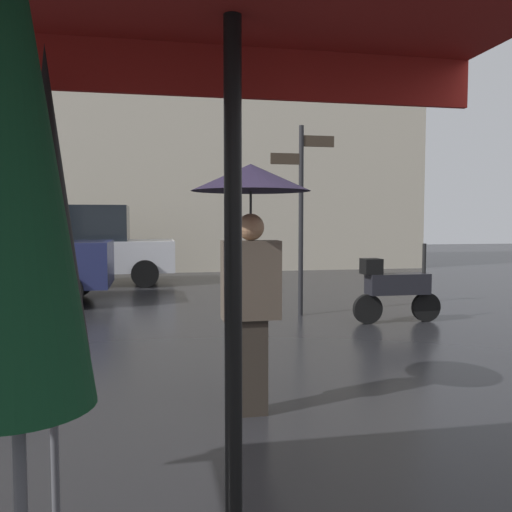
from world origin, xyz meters
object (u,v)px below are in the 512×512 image
(pedestrian_with_umbrella, at_px, (251,221))
(street_signpost, at_px, (301,202))
(folded_patio_umbrella_near, at_px, (49,230))
(folded_patio_umbrella_far, at_px, (11,159))
(parked_car_left, at_px, (88,245))
(parked_scooter, at_px, (395,287))

(pedestrian_with_umbrella, xyz_separation_m, street_signpost, (1.66, 4.37, 0.32))
(folded_patio_umbrella_near, bearing_deg, pedestrian_with_umbrella, 56.20)
(folded_patio_umbrella_near, distance_m, folded_patio_umbrella_far, 0.95)
(folded_patio_umbrella_near, relative_size, folded_patio_umbrella_far, 0.92)
(folded_patio_umbrella_far, xyz_separation_m, pedestrian_with_umbrella, (1.14, 2.75, -0.17))
(pedestrian_with_umbrella, bearing_deg, street_signpost, -15.89)
(parked_car_left, distance_m, street_signpost, 6.66)
(folded_patio_umbrella_near, relative_size, street_signpost, 0.74)
(parked_scooter, xyz_separation_m, parked_car_left, (-5.28, 6.15, 0.43))
(parked_car_left, height_order, street_signpost, street_signpost)
(folded_patio_umbrella_far, height_order, parked_scooter, folded_patio_umbrella_far)
(folded_patio_umbrella_near, height_order, street_signpost, street_signpost)
(street_signpost, bearing_deg, parked_car_left, 127.60)
(pedestrian_with_umbrella, distance_m, parked_scooter, 4.63)
(folded_patio_umbrella_far, xyz_separation_m, street_signpost, (2.80, 7.12, 0.15))
(parked_scooter, bearing_deg, street_signpost, 135.49)
(folded_patio_umbrella_near, distance_m, pedestrian_with_umbrella, 2.19)
(parked_scooter, bearing_deg, folded_patio_umbrella_near, -136.27)
(folded_patio_umbrella_far, bearing_deg, parked_scooter, 56.81)
(folded_patio_umbrella_near, xyz_separation_m, folded_patio_umbrella_far, (0.08, -0.93, 0.20))
(folded_patio_umbrella_far, bearing_deg, folded_patio_umbrella_near, 94.68)
(folded_patio_umbrella_near, bearing_deg, street_signpost, 65.07)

